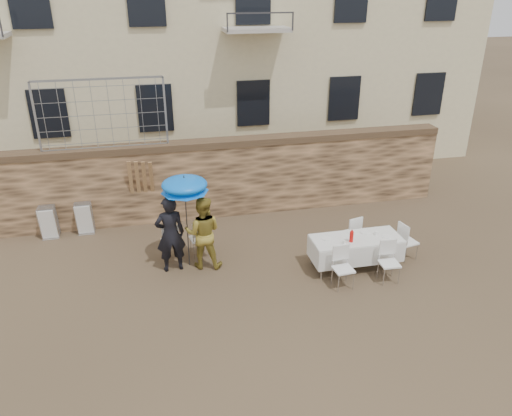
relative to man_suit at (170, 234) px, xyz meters
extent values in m
plane|color=brown|center=(1.61, -2.21, -0.94)|extent=(80.00, 80.00, 0.00)
cube|color=brown|center=(1.61, 2.79, 0.16)|extent=(13.00, 0.50, 2.20)
imported|color=black|center=(0.00, 0.00, 0.00)|extent=(0.73, 0.52, 1.87)
imported|color=gold|center=(0.75, 0.00, -0.04)|extent=(1.00, 0.87, 1.78)
cylinder|color=#3F3F44|center=(0.40, 0.10, 0.02)|extent=(0.03, 0.03, 1.92)
cone|color=blue|center=(0.40, 0.10, 1.09)|extent=(1.08, 1.08, 0.22)
cube|color=silver|center=(4.24, -0.83, -0.19)|extent=(2.10, 0.85, 0.05)
cylinder|color=silver|center=(3.29, -1.17, -0.57)|extent=(0.04, 0.04, 0.74)
cylinder|color=silver|center=(5.19, -1.17, -0.57)|extent=(0.04, 0.04, 0.74)
cylinder|color=silver|center=(3.29, -0.48, -0.57)|extent=(0.04, 0.04, 0.74)
cylinder|color=silver|center=(5.19, -0.48, -0.57)|extent=(0.04, 0.04, 0.74)
cylinder|color=red|center=(4.04, -0.98, -0.03)|extent=(0.09, 0.09, 0.26)
camera|label=1|loc=(-0.30, -10.30, 5.36)|focal=35.00mm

